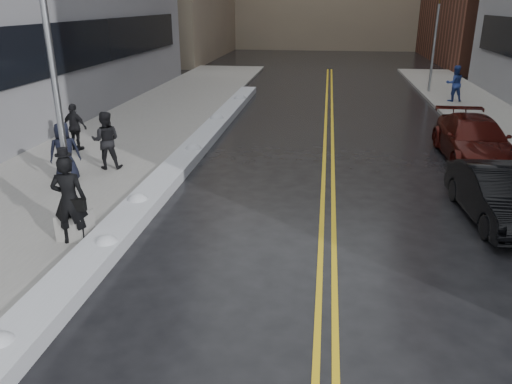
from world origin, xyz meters
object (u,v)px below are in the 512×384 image
(pedestrian_b, at_px, (106,140))
(pedestrian_c, at_px, (65,152))
(pedestrian_d, at_px, (75,127))
(pedestrian_fedora, at_px, (69,200))
(lamppost, at_px, (62,137))
(car_maroon, at_px, (474,140))
(pedestrian_east, at_px, (455,83))
(traffic_signal, at_px, (435,36))
(car_black, at_px, (498,195))

(pedestrian_b, distance_m, pedestrian_c, 1.53)
(pedestrian_b, height_order, pedestrian_d, pedestrian_b)
(pedestrian_fedora, distance_m, pedestrian_c, 4.46)
(lamppost, bearing_deg, pedestrian_b, 105.28)
(pedestrian_fedora, xyz_separation_m, pedestrian_d, (-3.48, 7.14, -0.17))
(pedestrian_d, xyz_separation_m, car_maroon, (14.18, 1.16, -0.26))
(pedestrian_east, bearing_deg, pedestrian_d, 27.81)
(pedestrian_d, bearing_deg, pedestrian_b, 150.68)
(pedestrian_b, xyz_separation_m, pedestrian_c, (-0.71, -1.36, -0.03))
(pedestrian_b, bearing_deg, pedestrian_east, -149.16)
(lamppost, xyz_separation_m, pedestrian_c, (-2.07, 3.63, -1.47))
(lamppost, xyz_separation_m, traffic_signal, (11.80, 22.00, 0.87))
(lamppost, bearing_deg, pedestrian_fedora, -69.13)
(car_maroon, bearing_deg, car_black, -98.34)
(pedestrian_d, bearing_deg, pedestrian_fedora, 129.74)
(pedestrian_fedora, distance_m, car_black, 10.38)
(car_maroon, bearing_deg, pedestrian_b, -166.14)
(pedestrian_b, bearing_deg, car_maroon, 179.90)
(pedestrian_fedora, bearing_deg, pedestrian_b, -84.82)
(lamppost, bearing_deg, traffic_signal, 61.79)
(lamppost, distance_m, car_maroon, 13.58)
(traffic_signal, bearing_deg, lamppost, -118.21)
(traffic_signal, distance_m, pedestrian_c, 23.14)
(lamppost, xyz_separation_m, pedestrian_d, (-3.38, 6.88, -1.53))
(pedestrian_east, bearing_deg, car_maroon, 71.85)
(lamppost, height_order, car_maroon, lamppost)
(pedestrian_fedora, height_order, pedestrian_b, pedestrian_fedora)
(traffic_signal, relative_size, pedestrian_d, 3.51)
(traffic_signal, xyz_separation_m, car_maroon, (-1.00, -13.96, -2.65))
(car_maroon, bearing_deg, pedestrian_d, -175.52)
(car_black, bearing_deg, pedestrian_east, 76.89)
(lamppost, height_order, pedestrian_east, lamppost)
(pedestrian_fedora, bearing_deg, lamppost, -79.52)
(pedestrian_east, bearing_deg, pedestrian_fedora, 47.81)
(pedestrian_east, bearing_deg, lamppost, 47.24)
(traffic_signal, height_order, pedestrian_c, traffic_signal)
(pedestrian_d, bearing_deg, pedestrian_c, 125.73)
(pedestrian_fedora, bearing_deg, traffic_signal, -128.11)
(pedestrian_east, relative_size, car_maroon, 0.37)
(pedestrian_c, relative_size, pedestrian_east, 0.95)
(pedestrian_d, bearing_deg, car_maroon, -161.57)
(pedestrian_b, bearing_deg, pedestrian_c, 48.39)
(car_black, bearing_deg, lamppost, -169.37)
(pedestrian_d, xyz_separation_m, pedestrian_east, (15.88, 11.98, 0.11))
(pedestrian_fedora, height_order, pedestrian_c, pedestrian_fedora)
(pedestrian_c, height_order, pedestrian_east, pedestrian_east)
(traffic_signal, xyz_separation_m, pedestrian_east, (0.70, -3.15, -2.29))
(traffic_signal, relative_size, car_maroon, 1.16)
(pedestrian_fedora, height_order, pedestrian_east, pedestrian_fedora)
(lamppost, xyz_separation_m, car_black, (10.04, 2.70, -1.85))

